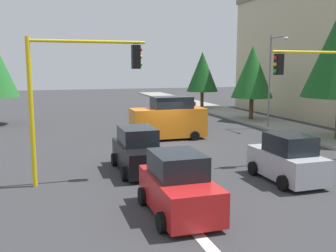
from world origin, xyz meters
name	(u,v)px	position (x,y,z in m)	size (l,w,h in m)	color
ground_plane	(170,145)	(0.00, 0.00, 0.00)	(120.00, 120.00, 0.00)	#353538
sidewalk_kerb	(275,124)	(-5.00, 10.50, 0.07)	(80.00, 4.00, 0.15)	gray
lane_arrow_near	(191,227)	(11.51, -3.00, 0.01)	(2.40, 1.10, 1.10)	silver
traffic_signal_near_left	(320,83)	(6.00, 5.67, 3.91)	(0.36, 4.59, 5.51)	yellow
traffic_signal_near_right	(78,82)	(6.00, -5.72, 4.10)	(0.36, 4.59, 5.80)	yellow
street_lamp_curbside	(273,71)	(-3.61, 9.20, 4.35)	(2.15, 0.28, 7.00)	slate
tree_roadside_far	(202,72)	(-18.00, 9.50, 4.11)	(3.46, 3.46, 6.30)	brown
tree_roadside_mid	(252,72)	(-8.00, 10.00, 4.23)	(3.56, 3.56, 6.47)	brown
delivery_van_orange	(169,120)	(-2.00, 0.55, 1.28)	(2.22, 4.80, 2.77)	orange
car_silver	(287,160)	(8.33, 2.41, 0.89)	(3.60, 1.97, 1.98)	#B2B5BA
car_black	(138,151)	(5.00, -3.09, 0.90)	(4.11, 2.02, 1.98)	black
car_green	(181,115)	(-7.14, 3.21, 0.90)	(4.10, 2.06, 1.98)	#1E7238
car_red	(178,187)	(10.38, -3.01, 0.90)	(3.76, 2.04, 1.98)	red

